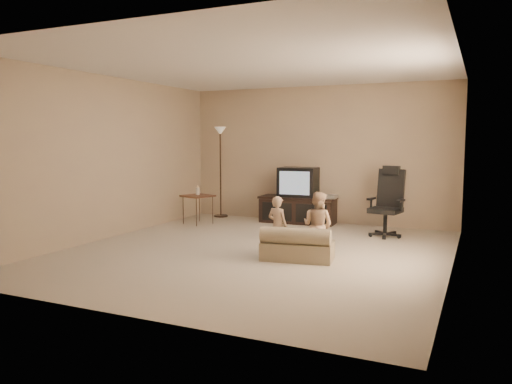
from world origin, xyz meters
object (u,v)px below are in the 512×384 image
child_sofa (297,246)px  toddler_right (318,225)px  floor_lamp (220,151)px  tv_stand (298,200)px  office_chair (387,211)px  side_table (198,196)px  toddler_left (278,226)px

child_sofa → toddler_right: toddler_right is taller
floor_lamp → toddler_right: size_ratio=2.05×
tv_stand → office_chair: 1.83m
side_table → floor_lamp: floor_lamp is taller
office_chair → floor_lamp: size_ratio=0.63×
office_chair → floor_lamp: 3.55m
tv_stand → office_chair: office_chair is taller
floor_lamp → side_table: bearing=-88.3°
floor_lamp → toddler_left: (2.30, -2.68, -0.90)m
side_table → toddler_left: (2.27, -1.76, -0.11)m
office_chair → floor_lamp: floor_lamp is taller
child_sofa → tv_stand: bearing=100.5°
side_table → toddler_right: size_ratio=0.82×
side_table → child_sofa: (2.58, -1.86, -0.33)m
child_sofa → toddler_right: 0.38m
toddler_right → floor_lamp: bearing=-29.7°
tv_stand → toddler_right: tv_stand is taller
child_sofa → toddler_left: toddler_left is taller
side_table → floor_lamp: bearing=91.7°
floor_lamp → toddler_left: 3.64m
tv_stand → floor_lamp: floor_lamp is taller
office_chair → child_sofa: bearing=-99.4°
office_chair → toddler_left: bearing=-107.6°
office_chair → child_sofa: size_ratio=1.16×
office_chair → side_table: size_ratio=1.56×
tv_stand → toddler_left: 2.70m
office_chair → floor_lamp: bearing=179.0°
side_table → office_chair: bearing=3.8°
child_sofa → toddler_left: 0.39m
tv_stand → office_chair: (1.71, -0.64, -0.02)m
tv_stand → side_table: tv_stand is taller
office_chair → side_table: office_chair is taller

